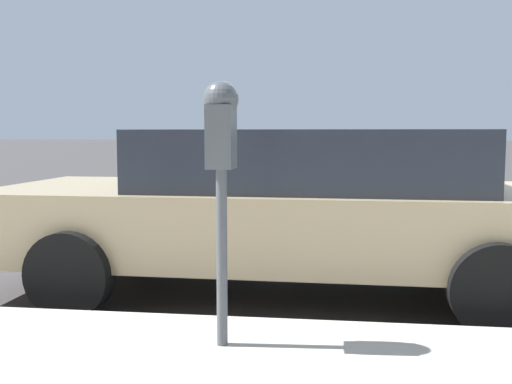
% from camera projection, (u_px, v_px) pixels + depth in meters
% --- Properties ---
extents(ground_plane, '(220.00, 220.00, 0.00)m').
position_uv_depth(ground_plane, '(359.00, 270.00, 5.90)').
color(ground_plane, '#3D3A3A').
extents(parking_meter, '(0.21, 0.19, 1.45)m').
position_uv_depth(parking_meter, '(221.00, 146.00, 3.21)').
color(parking_meter, '#4C5156').
rests_on(parking_meter, sidewalk).
extents(car_tan, '(2.13, 4.85, 1.37)m').
position_uv_depth(car_tan, '(292.00, 206.00, 5.03)').
color(car_tan, tan).
rests_on(car_tan, ground_plane).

